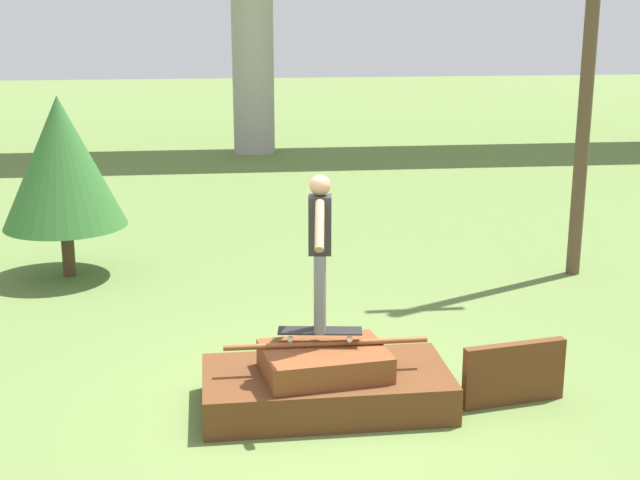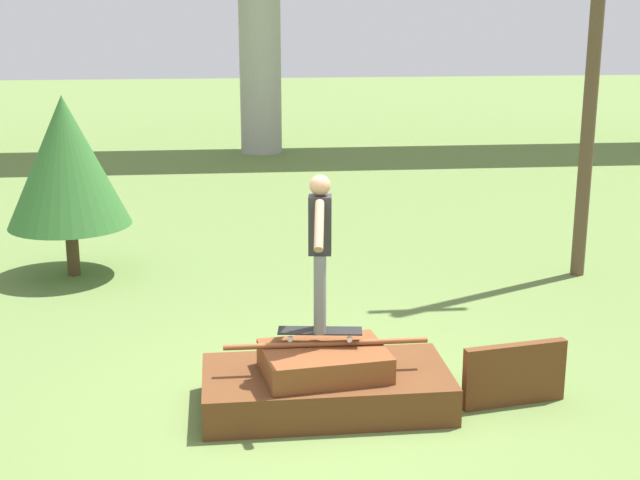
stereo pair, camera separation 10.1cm
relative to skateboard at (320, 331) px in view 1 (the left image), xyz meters
name	(u,v)px [view 1 (the left image)]	position (x,y,z in m)	size (l,w,h in m)	color
ground_plane	(326,406)	(0.05, -0.08, -0.78)	(80.00, 80.00, 0.00)	olive
scrap_pile	(326,384)	(0.05, -0.09, -0.53)	(2.47, 1.26, 0.71)	#5B3319
scrap_plank_loose	(514,373)	(1.95, -0.21, -0.46)	(1.10, 0.30, 0.64)	#5B3319
skateboard	(320,331)	(0.00, 0.00, 0.00)	(0.86, 0.33, 0.09)	black
skater	(320,243)	(0.00, 0.00, 0.91)	(0.25, 1.14, 1.57)	slate
tree_behind_left	(61,162)	(-3.20, 4.78, 0.93)	(1.79, 1.79, 2.67)	#4C3823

